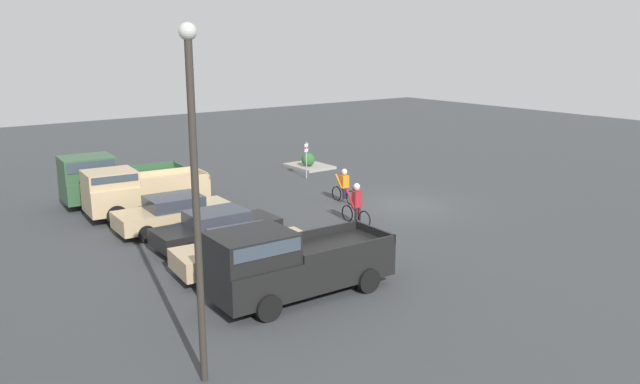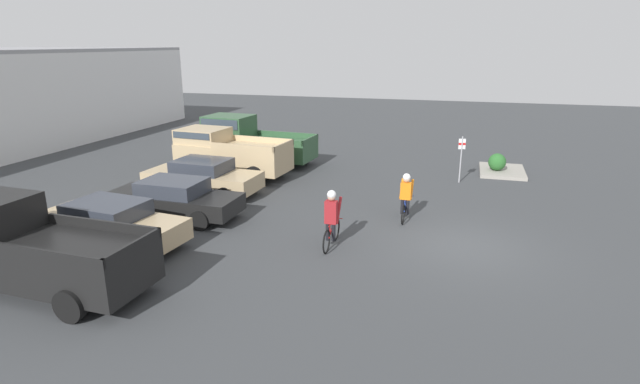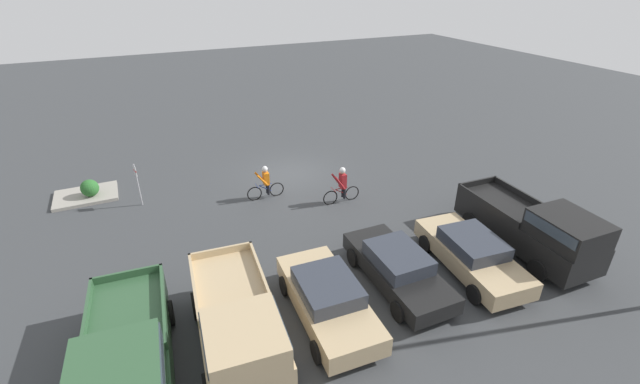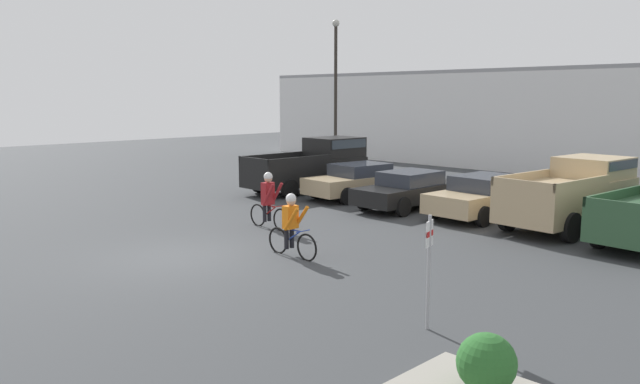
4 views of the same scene
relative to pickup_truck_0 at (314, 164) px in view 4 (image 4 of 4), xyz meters
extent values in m
plane|color=#383A3D|center=(5.70, -10.33, -1.14)|extent=(80.00, 80.00, 0.00)
cube|color=silver|center=(5.70, 18.72, 1.51)|extent=(42.33, 14.11, 5.31)
cube|color=gray|center=(5.70, 18.72, 4.27)|extent=(42.33, 14.11, 0.20)
cube|color=black|center=(-0.02, -0.48, -0.29)|extent=(2.18, 5.66, 1.02)
cube|color=black|center=(0.05, 1.20, 0.66)|extent=(1.89, 2.30, 0.86)
cube|color=#333D47|center=(0.05, 1.20, 0.85)|extent=(1.94, 2.13, 0.38)
cube|color=black|center=(-1.00, -1.56, 0.35)|extent=(0.21, 3.35, 0.25)
cube|color=black|center=(0.88, -1.63, 0.35)|extent=(0.21, 3.35, 0.25)
cube|color=black|center=(-0.13, -3.23, 0.35)|extent=(1.97, 0.16, 0.25)
cylinder|color=black|center=(-0.93, 1.29, -0.76)|extent=(0.25, 0.77, 0.76)
cylinder|color=black|center=(1.03, 1.22, -0.76)|extent=(0.25, 0.77, 0.76)
cylinder|color=black|center=(-1.07, -2.17, -0.76)|extent=(0.25, 0.77, 0.76)
cylinder|color=black|center=(0.90, -2.25, -0.76)|extent=(0.25, 0.77, 0.76)
cube|color=tan|center=(2.78, -0.18, -0.55)|extent=(2.27, 4.83, 0.63)
cube|color=#2D333D|center=(2.78, -0.18, 0.00)|extent=(1.83, 2.26, 0.47)
cylinder|color=black|center=(2.03, 1.40, -0.81)|extent=(0.25, 0.68, 0.66)
cylinder|color=black|center=(3.83, 1.22, -0.81)|extent=(0.25, 0.68, 0.66)
cylinder|color=black|center=(1.73, -1.58, -0.81)|extent=(0.25, 0.68, 0.66)
cylinder|color=black|center=(3.53, -1.76, -0.81)|extent=(0.25, 0.68, 0.66)
cube|color=black|center=(5.58, -0.62, -0.57)|extent=(1.85, 4.69, 0.58)
cube|color=#2D333D|center=(5.58, -0.62, -0.04)|extent=(1.62, 2.12, 0.49)
cylinder|color=black|center=(4.73, 0.88, -0.81)|extent=(0.19, 0.67, 0.67)
cylinder|color=black|center=(6.49, 0.85, -0.81)|extent=(0.19, 0.67, 0.67)
cylinder|color=black|center=(4.67, -2.09, -0.81)|extent=(0.19, 0.67, 0.67)
cylinder|color=black|center=(6.44, -2.13, -0.81)|extent=(0.19, 0.67, 0.67)
cube|color=tan|center=(8.38, -0.20, -0.54)|extent=(2.07, 4.68, 0.64)
cube|color=#2D333D|center=(8.38, -0.20, 0.02)|extent=(1.76, 2.15, 0.49)
cylinder|color=black|center=(7.53, 1.31, -0.81)|extent=(0.21, 0.67, 0.66)
cylinder|color=black|center=(9.38, 1.22, -0.81)|extent=(0.21, 0.67, 0.66)
cylinder|color=black|center=(7.39, -1.62, -0.81)|extent=(0.21, 0.67, 0.66)
cylinder|color=black|center=(9.23, -1.72, -0.81)|extent=(0.21, 0.67, 0.66)
cube|color=tan|center=(11.18, -0.21, -0.21)|extent=(2.43, 5.23, 1.10)
cube|color=tan|center=(11.31, 1.31, 0.66)|extent=(2.01, 2.18, 0.64)
cube|color=#333D47|center=(11.31, 1.31, 0.80)|extent=(2.06, 2.02, 0.28)
cube|color=tan|center=(10.14, -1.14, 0.46)|extent=(0.34, 3.04, 0.25)
cube|color=tan|center=(12.05, -1.30, 0.46)|extent=(0.34, 3.04, 0.25)
cube|color=tan|center=(10.97, -2.70, 0.46)|extent=(2.00, 0.25, 0.25)
cylinder|color=black|center=(10.32, 1.45, -0.71)|extent=(0.29, 0.87, 0.85)
cylinder|color=black|center=(12.31, 1.27, -0.71)|extent=(0.29, 0.87, 0.85)
cylinder|color=black|center=(10.05, -1.69, -0.71)|extent=(0.29, 0.87, 0.85)
cylinder|color=black|center=(12.04, -1.86, -0.71)|extent=(0.29, 0.87, 0.85)
cube|color=#2D5133|center=(12.92, -1.32, 0.23)|extent=(0.34, 3.34, 0.25)
cube|color=#2D5133|center=(13.77, -3.02, 0.23)|extent=(2.04, 0.24, 0.25)
cylinder|color=black|center=(12.83, -1.93, -0.76)|extent=(0.28, 0.78, 0.77)
torus|color=black|center=(8.23, -8.35, -0.81)|extent=(0.70, 0.05, 0.70)
torus|color=black|center=(7.14, -8.35, -0.81)|extent=(0.70, 0.05, 0.70)
cylinder|color=#233D9E|center=(7.69, -8.35, -0.64)|extent=(0.56, 0.04, 0.37)
cylinder|color=#233D9E|center=(7.69, -8.35, -0.45)|extent=(0.60, 0.04, 0.04)
cylinder|color=#233D9E|center=(7.50, -8.35, -0.64)|extent=(0.04, 0.04, 0.34)
cylinder|color=#233D9E|center=(8.09, -8.35, -0.42)|extent=(0.03, 0.46, 0.02)
cylinder|color=black|center=(7.58, -8.26, -0.68)|extent=(0.12, 0.12, 0.52)
cylinder|color=black|center=(7.58, -8.44, -0.68)|extent=(0.12, 0.12, 0.52)
cube|color=orange|center=(7.63, -8.35, -0.13)|extent=(0.24, 0.36, 0.58)
cylinder|color=orange|center=(7.85, -8.18, -0.13)|extent=(0.53, 0.09, 0.64)
cylinder|color=orange|center=(7.85, -8.52, -0.13)|extent=(0.53, 0.09, 0.64)
sphere|color=tan|center=(7.66, -8.35, 0.28)|extent=(0.24, 0.24, 0.24)
sphere|color=silver|center=(7.66, -8.35, 0.34)|extent=(0.26, 0.26, 0.26)
torus|color=black|center=(5.21, -6.53, -0.81)|extent=(0.72, 0.05, 0.72)
torus|color=black|center=(4.10, -6.52, -0.81)|extent=(0.72, 0.05, 0.72)
cylinder|color=maroon|center=(4.66, -6.52, -0.63)|extent=(0.58, 0.04, 0.38)
cylinder|color=maroon|center=(4.66, -6.52, -0.43)|extent=(0.61, 0.04, 0.04)
cylinder|color=maroon|center=(4.46, -6.52, -0.63)|extent=(0.04, 0.04, 0.35)
cylinder|color=maroon|center=(5.07, -6.53, -0.41)|extent=(0.03, 0.46, 0.02)
cylinder|color=black|center=(4.55, -6.43, -0.68)|extent=(0.12, 0.12, 0.53)
cylinder|color=black|center=(4.54, -6.61, -0.68)|extent=(0.12, 0.12, 0.53)
cube|color=maroon|center=(4.60, -6.52, -0.07)|extent=(0.24, 0.36, 0.69)
cylinder|color=maroon|center=(4.83, -6.35, -0.07)|extent=(0.55, 0.09, 0.74)
cylinder|color=maroon|center=(4.82, -6.69, -0.07)|extent=(0.55, 0.09, 0.74)
sphere|color=tan|center=(4.63, -6.52, 0.40)|extent=(0.25, 0.25, 0.25)
sphere|color=silver|center=(4.63, -6.52, 0.46)|extent=(0.27, 0.27, 0.27)
cylinder|color=#9E9EA3|center=(13.03, -10.06, -0.13)|extent=(0.06, 0.06, 2.03)
cube|color=white|center=(13.03, -10.06, 0.56)|extent=(0.10, 0.29, 0.45)
cube|color=red|center=(13.03, -10.06, 0.56)|extent=(0.10, 0.30, 0.10)
cylinder|color=#2D2823|center=(-2.62, 4.07, 2.58)|extent=(0.16, 0.16, 7.45)
sphere|color=#B2B2A8|center=(-2.62, 4.07, 6.43)|extent=(0.36, 0.36, 0.36)
sphere|color=#286028|center=(15.12, -11.68, -0.59)|extent=(0.80, 0.80, 0.80)
camera|label=1|loc=(-14.21, 9.58, 6.26)|focal=35.00mm
camera|label=2|loc=(-8.80, -10.07, 4.71)|focal=28.00mm
camera|label=3|loc=(12.74, 8.75, 8.49)|focal=24.00mm
camera|label=4|loc=(19.05, -18.72, 2.87)|focal=35.00mm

